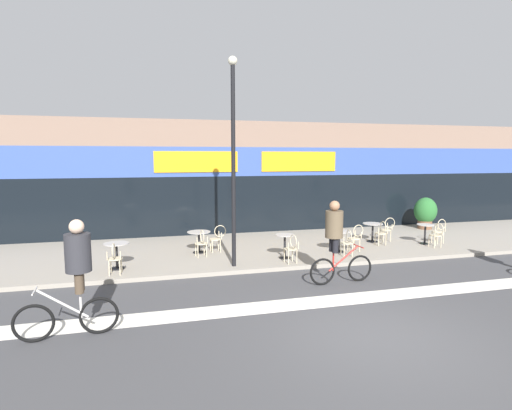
{
  "coord_description": "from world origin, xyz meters",
  "views": [
    {
      "loc": [
        -3.96,
        -6.26,
        3.31
      ],
      "look_at": [
        -0.65,
        6.43,
        1.73
      ],
      "focal_mm": 28.0,
      "sensor_mm": 36.0,
      "label": 1
    }
  ],
  "objects_px": {
    "bistro_table_0": "(117,250)",
    "cafe_chair_2_near": "(292,247)",
    "cafe_chair_1_near": "(202,241)",
    "bistro_table_2": "(285,242)",
    "cafe_chair_4_near": "(382,231)",
    "cafe_chair_0_near": "(114,256)",
    "cafe_chair_3_side": "(356,236)",
    "bistro_table_1": "(199,237)",
    "bistro_table_4": "(373,229)",
    "cafe_chair_5_side": "(439,229)",
    "cyclist_1": "(75,270)",
    "bistro_table_3": "(339,237)",
    "lamp_post": "(233,150)",
    "bistro_table_5": "(425,230)",
    "planter_pot": "(425,212)",
    "cafe_chair_1_side": "(217,237)",
    "cafe_chair_5_near": "(437,233)",
    "cafe_chair_4_side": "(387,228)",
    "cyclist_0": "(336,236)",
    "cafe_chair_3_near": "(348,241)"
  },
  "relations": [
    {
      "from": "cafe_chair_1_side",
      "to": "cafe_chair_3_side",
      "type": "xyz_separation_m",
      "value": [
        4.58,
        -1.1,
        0.0
      ]
    },
    {
      "from": "cafe_chair_3_side",
      "to": "cafe_chair_4_near",
      "type": "xyz_separation_m",
      "value": [
        1.33,
        0.54,
        0.0
      ]
    },
    {
      "from": "cafe_chair_5_side",
      "to": "planter_pot",
      "type": "xyz_separation_m",
      "value": [
        1.47,
        2.73,
        0.23
      ]
    },
    {
      "from": "bistro_table_2",
      "to": "cafe_chair_4_near",
      "type": "distance_m",
      "value": 4.1
    },
    {
      "from": "cafe_chair_0_near",
      "to": "bistro_table_4",
      "type": "bearing_deg",
      "value": -72.41
    },
    {
      "from": "bistro_table_4",
      "to": "cafe_chair_0_near",
      "type": "distance_m",
      "value": 9.28
    },
    {
      "from": "bistro_table_4",
      "to": "cafe_chair_3_side",
      "type": "bearing_deg",
      "value": -138.94
    },
    {
      "from": "bistro_table_2",
      "to": "bistro_table_5",
      "type": "height_order",
      "value": "bistro_table_2"
    },
    {
      "from": "cafe_chair_0_near",
      "to": "cafe_chair_1_near",
      "type": "height_order",
      "value": "same"
    },
    {
      "from": "bistro_table_4",
      "to": "cafe_chair_5_near",
      "type": "relative_size",
      "value": 0.82
    },
    {
      "from": "planter_pot",
      "to": "cyclist_1",
      "type": "height_order",
      "value": "cyclist_1"
    },
    {
      "from": "bistro_table_0",
      "to": "cafe_chair_1_near",
      "type": "bearing_deg",
      "value": 16.45
    },
    {
      "from": "cafe_chair_2_near",
      "to": "cafe_chair_4_side",
      "type": "distance_m",
      "value": 5.09
    },
    {
      "from": "cafe_chair_3_near",
      "to": "lamp_post",
      "type": "relative_size",
      "value": 0.15
    },
    {
      "from": "bistro_table_3",
      "to": "cafe_chair_2_near",
      "type": "bearing_deg",
      "value": -154.57
    },
    {
      "from": "bistro_table_3",
      "to": "cafe_chair_1_side",
      "type": "relative_size",
      "value": 0.81
    },
    {
      "from": "cafe_chair_2_near",
      "to": "cafe_chair_3_near",
      "type": "distance_m",
      "value": 2.06
    },
    {
      "from": "cyclist_1",
      "to": "cafe_chair_3_near",
      "type": "bearing_deg",
      "value": -157.87
    },
    {
      "from": "bistro_table_4",
      "to": "cyclist_1",
      "type": "bearing_deg",
      "value": -149.39
    },
    {
      "from": "cafe_chair_1_side",
      "to": "planter_pot",
      "type": "bearing_deg",
      "value": -173.36
    },
    {
      "from": "cafe_chair_1_side",
      "to": "cafe_chair_4_near",
      "type": "distance_m",
      "value": 5.94
    },
    {
      "from": "bistro_table_4",
      "to": "cafe_chair_5_near",
      "type": "bearing_deg",
      "value": -41.1
    },
    {
      "from": "cafe_chair_4_side",
      "to": "cyclist_0",
      "type": "bearing_deg",
      "value": 48.26
    },
    {
      "from": "cafe_chair_4_near",
      "to": "cyclist_1",
      "type": "xyz_separation_m",
      "value": [
        -9.4,
        -4.94,
        0.64
      ]
    },
    {
      "from": "bistro_table_5",
      "to": "cafe_chair_2_near",
      "type": "relative_size",
      "value": 0.81
    },
    {
      "from": "cafe_chair_3_side",
      "to": "cafe_chair_4_near",
      "type": "bearing_deg",
      "value": -165.65
    },
    {
      "from": "cafe_chair_3_near",
      "to": "planter_pot",
      "type": "height_order",
      "value": "planter_pot"
    },
    {
      "from": "bistro_table_2",
      "to": "cafe_chair_1_side",
      "type": "xyz_separation_m",
      "value": [
        -1.91,
        1.45,
        -0.02
      ]
    },
    {
      "from": "bistro_table_3",
      "to": "cafe_chair_0_near",
      "type": "bearing_deg",
      "value": -172.85
    },
    {
      "from": "cafe_chair_1_near",
      "to": "cafe_chair_2_near",
      "type": "height_order",
      "value": "same"
    },
    {
      "from": "cafe_chair_5_side",
      "to": "bistro_table_1",
      "type": "bearing_deg",
      "value": -12.21
    },
    {
      "from": "bistro_table_3",
      "to": "cafe_chair_4_near",
      "type": "height_order",
      "value": "cafe_chair_4_near"
    },
    {
      "from": "cafe_chair_1_near",
      "to": "cafe_chair_5_side",
      "type": "distance_m",
      "value": 8.82
    },
    {
      "from": "bistro_table_0",
      "to": "cafe_chair_4_near",
      "type": "xyz_separation_m",
      "value": [
        9.04,
        0.81,
        -0.02
      ]
    },
    {
      "from": "cafe_chair_1_near",
      "to": "bistro_table_2",
      "type": "bearing_deg",
      "value": -116.41
    },
    {
      "from": "bistro_table_2",
      "to": "bistro_table_4",
      "type": "distance_m",
      "value": 4.29
    },
    {
      "from": "cafe_chair_4_side",
      "to": "cafe_chair_5_side",
      "type": "bearing_deg",
      "value": 158.23
    },
    {
      "from": "bistro_table_1",
      "to": "bistro_table_4",
      "type": "height_order",
      "value": "bistro_table_1"
    },
    {
      "from": "cafe_chair_4_near",
      "to": "bistro_table_1",
      "type": "bearing_deg",
      "value": 90.17
    },
    {
      "from": "lamp_post",
      "to": "cafe_chair_4_near",
      "type": "bearing_deg",
      "value": 13.25
    },
    {
      "from": "bistro_table_1",
      "to": "bistro_table_2",
      "type": "relative_size",
      "value": 1.0
    },
    {
      "from": "bistro_table_0",
      "to": "bistro_table_4",
      "type": "height_order",
      "value": "bistro_table_0"
    },
    {
      "from": "lamp_post",
      "to": "bistro_table_5",
      "type": "bearing_deg",
      "value": 8.79
    },
    {
      "from": "bistro_table_0",
      "to": "lamp_post",
      "type": "xyz_separation_m",
      "value": [
        3.31,
        -0.54,
        2.86
      ]
    },
    {
      "from": "bistro_table_1",
      "to": "cafe_chair_3_side",
      "type": "bearing_deg",
      "value": -11.87
    },
    {
      "from": "bistro_table_2",
      "to": "cafe_chair_5_near",
      "type": "height_order",
      "value": "cafe_chair_5_near"
    },
    {
      "from": "cafe_chair_0_near",
      "to": "cafe_chair_1_near",
      "type": "relative_size",
      "value": 1.0
    },
    {
      "from": "bistro_table_0",
      "to": "cafe_chair_2_near",
      "type": "bearing_deg",
      "value": -7.94
    },
    {
      "from": "bistro_table_5",
      "to": "cafe_chair_4_side",
      "type": "bearing_deg",
      "value": 141.62
    },
    {
      "from": "cafe_chair_2_near",
      "to": "cafe_chair_4_near",
      "type": "relative_size",
      "value": 1.0
    }
  ]
}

